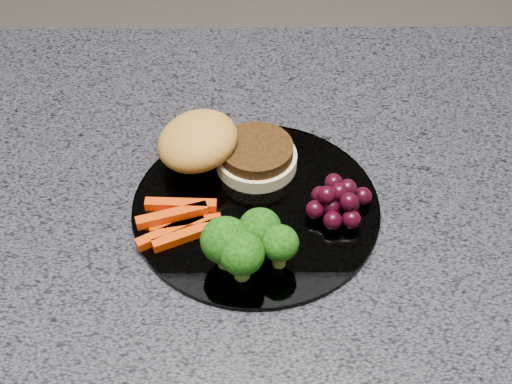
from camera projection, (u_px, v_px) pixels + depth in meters
countertop at (186, 194)px, 0.79m from camera, size 1.20×0.60×0.04m
plate at (256, 207)px, 0.75m from camera, size 0.26×0.26×0.01m
burger at (219, 149)px, 0.78m from camera, size 0.16×0.10×0.05m
carrot_sticks at (179, 221)px, 0.72m from camera, size 0.09×0.06×0.02m
broccoli at (246, 242)px, 0.67m from camera, size 0.09×0.07×0.06m
grape_bunch at (339, 201)px, 0.73m from camera, size 0.07×0.06×0.03m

